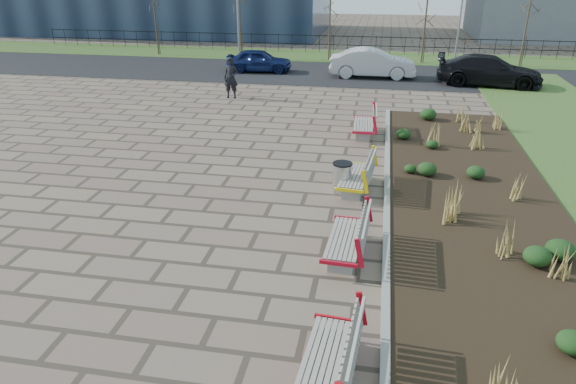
% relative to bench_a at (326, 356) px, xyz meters
% --- Properties ---
extents(ground, '(120.00, 120.00, 0.00)m').
position_rel_bench_a_xyz_m(ground, '(-3.00, 2.04, -0.50)').
color(ground, '#6D5D4B').
rests_on(ground, ground).
extents(planting_bed, '(4.50, 18.00, 0.10)m').
position_rel_bench_a_xyz_m(planting_bed, '(3.25, 7.04, -0.45)').
color(planting_bed, black).
rests_on(planting_bed, ground).
extents(planting_curb, '(0.16, 18.00, 0.15)m').
position_rel_bench_a_xyz_m(planting_curb, '(0.92, 7.04, -0.42)').
color(planting_curb, gray).
rests_on(planting_curb, ground).
extents(grass_verge_far, '(80.00, 5.00, 0.04)m').
position_rel_bench_a_xyz_m(grass_verge_far, '(-3.00, 30.04, -0.48)').
color(grass_verge_far, '#33511E').
rests_on(grass_verge_far, ground).
extents(road, '(80.00, 7.00, 0.02)m').
position_rel_bench_a_xyz_m(road, '(-3.00, 24.04, -0.49)').
color(road, black).
rests_on(road, ground).
extents(bench_a, '(1.06, 2.16, 1.00)m').
position_rel_bench_a_xyz_m(bench_a, '(0.00, 0.00, 0.00)').
color(bench_a, '#B90C16').
rests_on(bench_a, ground).
extents(bench_b, '(1.01, 2.15, 1.00)m').
position_rel_bench_a_xyz_m(bench_b, '(0.00, 3.81, 0.00)').
color(bench_b, red).
rests_on(bench_b, ground).
extents(bench_c, '(1.10, 2.18, 1.00)m').
position_rel_bench_a_xyz_m(bench_c, '(0.00, 7.49, 0.00)').
color(bench_c, yellow).
rests_on(bench_c, ground).
extents(bench_d, '(0.96, 2.13, 1.00)m').
position_rel_bench_a_xyz_m(bench_d, '(0.00, 12.65, 0.00)').
color(bench_d, red).
rests_on(bench_d, ground).
extents(litter_bin, '(0.54, 0.54, 0.86)m').
position_rel_bench_a_xyz_m(litter_bin, '(-0.35, 7.29, -0.07)').
color(litter_bin, '#B2B2B7').
rests_on(litter_bin, ground).
extents(pedestrian, '(0.70, 0.47, 1.91)m').
position_rel_bench_a_xyz_m(pedestrian, '(-6.50, 17.44, 0.46)').
color(pedestrian, black).
rests_on(pedestrian, ground).
extents(car_blue, '(3.96, 1.85, 1.31)m').
position_rel_bench_a_xyz_m(car_blue, '(-6.64, 23.84, 0.17)').
color(car_blue, '#111C4B').
rests_on(car_blue, road).
extents(car_silver, '(4.79, 1.80, 1.56)m').
position_rel_bench_a_xyz_m(car_silver, '(-0.01, 23.44, 0.30)').
color(car_silver, '#ADAFB5').
rests_on(car_silver, road).
extents(car_black, '(5.54, 2.75, 1.55)m').
position_rel_bench_a_xyz_m(car_black, '(6.07, 22.42, 0.29)').
color(car_black, black).
rests_on(car_black, road).
extents(tree_a, '(1.40, 1.40, 4.00)m').
position_rel_bench_a_xyz_m(tree_a, '(-15.00, 28.54, 1.54)').
color(tree_a, '#4C3D2D').
rests_on(tree_a, grass_verge_far).
extents(tree_b, '(1.40, 1.40, 4.00)m').
position_rel_bench_a_xyz_m(tree_b, '(-9.00, 28.54, 1.54)').
color(tree_b, '#4C3D2D').
rests_on(tree_b, grass_verge_far).
extents(tree_c, '(1.40, 1.40, 4.00)m').
position_rel_bench_a_xyz_m(tree_c, '(-3.00, 28.54, 1.54)').
color(tree_c, '#4C3D2D').
rests_on(tree_c, grass_verge_far).
extents(tree_d, '(1.40, 1.40, 4.00)m').
position_rel_bench_a_xyz_m(tree_d, '(3.00, 28.54, 1.54)').
color(tree_d, '#4C3D2D').
rests_on(tree_d, grass_verge_far).
extents(tree_e, '(1.40, 1.40, 4.00)m').
position_rel_bench_a_xyz_m(tree_e, '(9.00, 28.54, 1.54)').
color(tree_e, '#4C3D2D').
rests_on(tree_e, grass_verge_far).
extents(lamp_west, '(0.24, 0.60, 6.00)m').
position_rel_bench_a_xyz_m(lamp_west, '(-9.00, 28.04, 2.54)').
color(lamp_west, gray).
rests_on(lamp_west, grass_verge_far).
extents(lamp_east, '(0.24, 0.60, 6.00)m').
position_rel_bench_a_xyz_m(lamp_east, '(5.00, 28.04, 2.54)').
color(lamp_east, gray).
rests_on(lamp_east, grass_verge_far).
extents(railing_fence, '(44.00, 0.10, 1.20)m').
position_rel_bench_a_xyz_m(railing_fence, '(-3.00, 31.54, 0.14)').
color(railing_fence, black).
rests_on(railing_fence, grass_verge_far).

